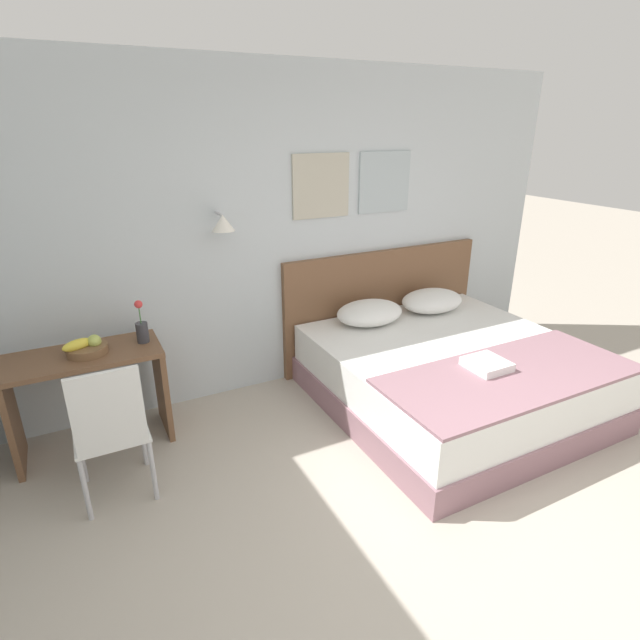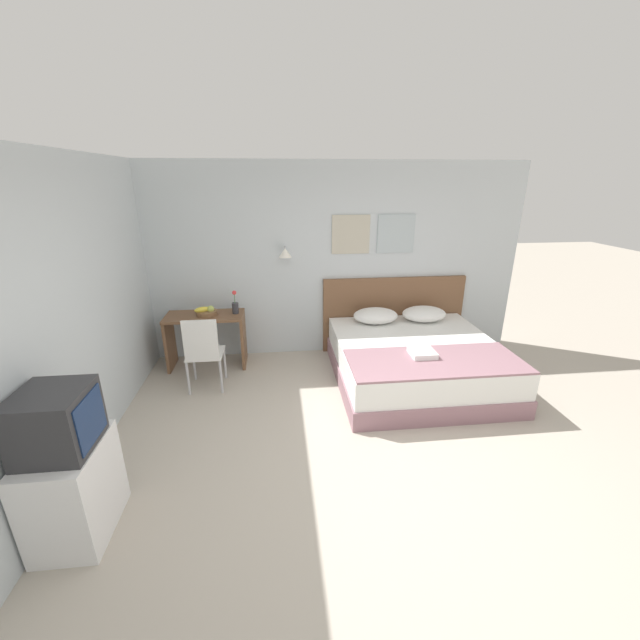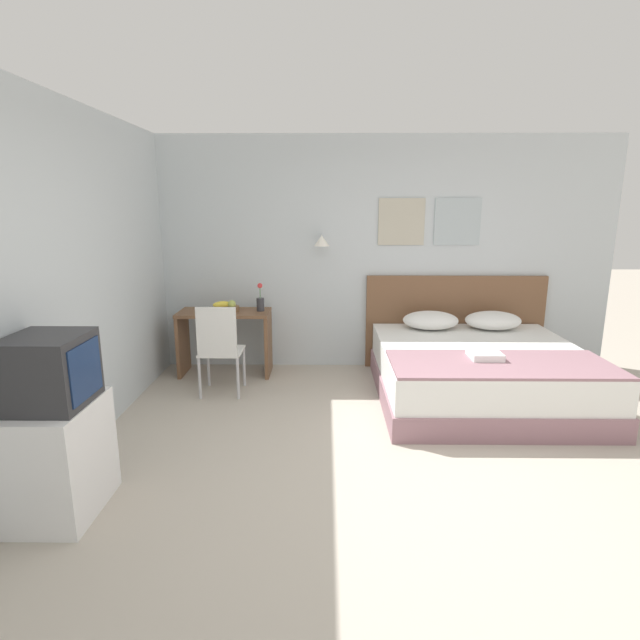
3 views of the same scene
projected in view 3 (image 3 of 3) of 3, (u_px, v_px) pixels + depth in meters
name	position (u px, v px, depth m)	size (l,w,h in m)	color
ground_plane	(399.00, 487.00, 3.41)	(24.00, 24.00, 0.00)	#B2A899
wall_back	(370.00, 254.00, 5.75)	(5.57, 0.31, 2.65)	silver
wall_left	(7.00, 300.00, 2.98)	(0.06, 5.68, 2.65)	silver
bed	(479.00, 373.00, 4.92)	(1.96, 1.99, 0.53)	gray
headboard	(454.00, 322.00, 5.86)	(2.08, 0.06, 1.09)	brown
pillow_left	(431.00, 320.00, 5.55)	(0.61, 0.45, 0.20)	white
pillow_right	(493.00, 320.00, 5.54)	(0.61, 0.45, 0.20)	white
throw_blanket	(501.00, 364.00, 4.29)	(1.90, 0.80, 0.02)	gray
folded_towel_near_foot	(485.00, 355.00, 4.42)	(0.27, 0.28, 0.06)	white
desk	(225.00, 331.00, 5.61)	(1.01, 0.48, 0.73)	brown
desk_chair	(219.00, 344.00, 4.93)	(0.42, 0.42, 0.93)	white
fruit_bowl	(227.00, 307.00, 5.55)	(0.30, 0.27, 0.12)	brown
flower_vase	(260.00, 302.00, 5.55)	(0.08, 0.08, 0.31)	#333338
tv_stand	(60.00, 458.00, 3.07)	(0.45, 0.63, 0.71)	white
television	(49.00, 371.00, 2.95)	(0.44, 0.46, 0.43)	#2D2D30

